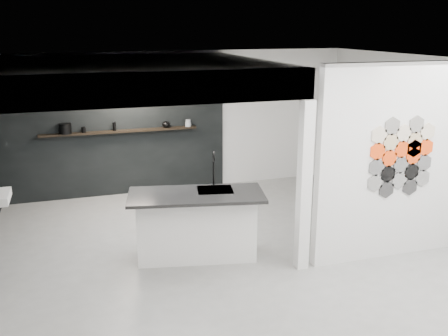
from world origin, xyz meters
TOP-DOWN VIEW (x-y plane):
  - floor at (0.00, 0.00)m, footprint 7.00×6.00m
  - partition_panel at (2.23, -1.00)m, footprint 2.45×0.15m
  - bay_clad_back at (-1.30, 2.97)m, footprint 4.40×0.04m
  - bulkhead at (-1.30, 1.00)m, footprint 4.40×4.00m
  - corner_column at (0.82, -1.00)m, footprint 0.16×0.16m
  - fascia_beam at (-1.30, -0.92)m, footprint 4.40×0.16m
  - display_shelf at (-1.20, 2.87)m, footprint 3.00×0.15m
  - kitchen_island at (-0.49, -0.25)m, footprint 2.02×1.18m
  - stockpot at (-2.20, 2.87)m, footprint 0.29×0.29m
  - kettle at (-0.30, 2.87)m, footprint 0.19×0.19m
  - glass_bowl at (0.15, 2.87)m, footprint 0.13×0.13m
  - glass_vase at (0.15, 2.87)m, footprint 0.11×0.11m
  - bottle_dark at (-1.30, 2.87)m, footprint 0.08×0.08m
  - utensil_cup at (-1.88, 2.87)m, footprint 0.10×0.10m
  - hex_tile_cluster at (2.26, -1.09)m, footprint 1.04×0.02m

SIDE VIEW (x-z plane):
  - floor at x=0.00m, z-range -0.01..0.00m
  - kitchen_island at x=-0.49m, z-range -0.25..1.28m
  - bay_clad_back at x=-1.30m, z-range 0.00..2.35m
  - corner_column at x=0.82m, z-range 0.00..2.35m
  - display_shelf at x=-1.20m, z-range 1.28..1.32m
  - glass_bowl at x=0.15m, z-range 1.32..1.41m
  - utensil_cup at x=-1.88m, z-range 1.32..1.42m
  - kettle at x=-0.30m, z-range 1.32..1.45m
  - glass_vase at x=0.15m, z-range 1.32..1.46m
  - partition_panel at x=2.23m, z-range 0.00..2.80m
  - bottle_dark at x=-1.30m, z-range 1.32..1.48m
  - stockpot at x=-2.20m, z-range 1.32..1.51m
  - hex_tile_cluster at x=2.26m, z-range 0.92..2.09m
  - bulkhead at x=-1.30m, z-range 2.35..2.75m
  - fascia_beam at x=-1.30m, z-range 2.35..2.75m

